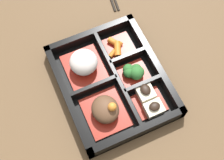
{
  "coord_description": "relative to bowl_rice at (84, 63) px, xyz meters",
  "views": [
    {
      "loc": [
        -0.26,
        0.12,
        0.65
      ],
      "look_at": [
        0.0,
        0.0,
        0.03
      ],
      "focal_mm": 50.0,
      "sensor_mm": 36.0,
      "label": 1
    }
  ],
  "objects": [
    {
      "name": "bowl_rice",
      "position": [
        0.0,
        0.0,
        0.0
      ],
      "size": [
        0.1,
        0.09,
        0.05
      ],
      "color": "maroon",
      "rests_on": "bento_base"
    },
    {
      "name": "ground_plane",
      "position": [
        -0.06,
        -0.04,
        -0.03
      ],
      "size": [
        3.0,
        3.0,
        0.0
      ],
      "primitive_type": "plane",
      "color": "brown"
    },
    {
      "name": "bowl_greens",
      "position": [
        -0.06,
        -0.1,
        -0.01
      ],
      "size": [
        0.06,
        0.07,
        0.04
      ],
      "color": "maroon",
      "rests_on": "bento_base"
    },
    {
      "name": "bowl_tofu",
      "position": [
        -0.14,
        -0.1,
        -0.01
      ],
      "size": [
        0.08,
        0.07,
        0.03
      ],
      "color": "maroon",
      "rests_on": "bento_base"
    },
    {
      "name": "bento_base",
      "position": [
        -0.06,
        -0.04,
        -0.03
      ],
      "size": [
        0.27,
        0.22,
        0.01
      ],
      "color": "black",
      "rests_on": "ground_plane"
    },
    {
      "name": "bento_rim",
      "position": [
        -0.06,
        -0.05,
        -0.02
      ],
      "size": [
        0.27,
        0.22,
        0.04
      ],
      "color": "black",
      "rests_on": "ground_plane"
    },
    {
      "name": "bowl_stew",
      "position": [
        -0.12,
        -0.0,
        -0.0
      ],
      "size": [
        0.1,
        0.09,
        0.06
      ],
      "color": "maroon",
      "rests_on": "bento_base"
    },
    {
      "name": "bowl_carrots",
      "position": [
        0.02,
        -0.09,
        -0.02
      ],
      "size": [
        0.06,
        0.07,
        0.02
      ],
      "color": "maroon",
      "rests_on": "bento_base"
    }
  ]
}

